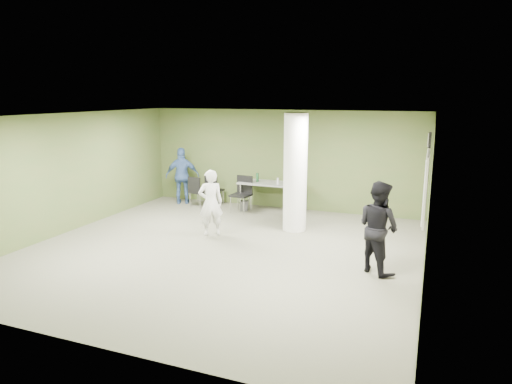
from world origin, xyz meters
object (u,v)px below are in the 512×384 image
at_px(man_black, 378,227).
at_px(man_blue, 182,176).
at_px(chair_back_left, 197,189).
at_px(woman_white, 211,203).
at_px(folding_table, 270,184).

height_order(man_black, man_blue, man_black).
bearing_deg(chair_back_left, woman_white, 135.27).
distance_m(chair_back_left, woman_white, 2.83).
distance_m(man_black, man_blue, 6.97).
height_order(folding_table, man_blue, man_blue).
relative_size(folding_table, man_blue, 1.03).
bearing_deg(folding_table, man_black, -45.75).
relative_size(folding_table, man_black, 1.01).
bearing_deg(woman_white, man_black, 131.31).
bearing_deg(chair_back_left, folding_table, -161.81).
bearing_deg(man_blue, man_black, 123.91).
height_order(chair_back_left, woman_white, woman_white).
xyz_separation_m(folding_table, man_blue, (-2.74, -0.08, 0.07)).
distance_m(folding_table, man_black, 4.84).
distance_m(chair_back_left, man_blue, 0.71).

